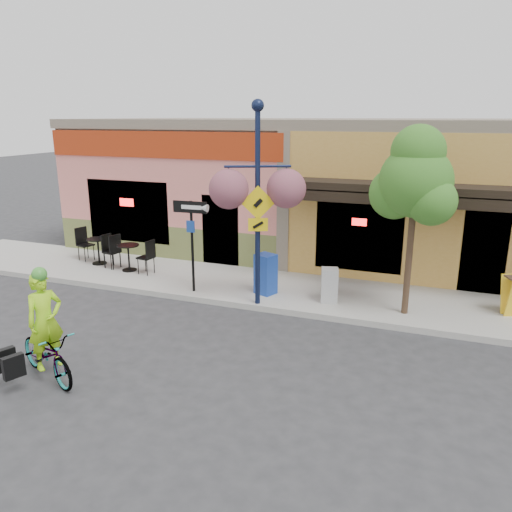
{
  "coord_description": "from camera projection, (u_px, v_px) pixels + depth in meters",
  "views": [
    {
      "loc": [
        3.23,
        -10.16,
        4.61
      ],
      "look_at": [
        -0.75,
        0.5,
        1.4
      ],
      "focal_mm": 35.0,
      "sensor_mm": 36.0,
      "label": 1
    }
  ],
  "objects": [
    {
      "name": "cafe_set_right",
      "position": [
        128.0,
        254.0,
        14.76
      ],
      "size": [
        1.82,
        1.07,
        1.03
      ],
      "primitive_type": null,
      "rotation": [
        0.0,
        0.0,
        -0.12
      ],
      "color": "black",
      "rests_on": "sidewalk"
    },
    {
      "name": "ground",
      "position": [
        279.0,
        323.0,
        11.5
      ],
      "size": [
        90.0,
        90.0,
        0.0
      ],
      "primitive_type": "plane",
      "color": "#2D2D30",
      "rests_on": "ground"
    },
    {
      "name": "newspaper_box_blue",
      "position": [
        266.0,
        274.0,
        12.85
      ],
      "size": [
        0.6,
        0.57,
        1.05
      ],
      "primitive_type": null,
      "rotation": [
        0.0,
        0.0,
        -0.4
      ],
      "color": "#1A3EA1",
      "rests_on": "sidewalk"
    },
    {
      "name": "sidewalk",
      "position": [
        302.0,
        292.0,
        13.28
      ],
      "size": [
        24.0,
        3.0,
        0.15
      ],
      "primitive_type": "cube",
      "color": "#9E9B93",
      "rests_on": "ground"
    },
    {
      "name": "building",
      "position": [
        345.0,
        185.0,
        17.65
      ],
      "size": [
        18.2,
        8.2,
        4.5
      ],
      "primitive_type": null,
      "color": "#DF786E",
      "rests_on": "ground"
    },
    {
      "name": "lamp_post",
      "position": [
        258.0,
        206.0,
        11.65
      ],
      "size": [
        1.66,
        1.2,
        4.83
      ],
      "primitive_type": null,
      "rotation": [
        0.0,
        0.0,
        0.43
      ],
      "color": "#111A38",
      "rests_on": "sidewalk"
    },
    {
      "name": "street_tree",
      "position": [
        412.0,
        222.0,
        11.11
      ],
      "size": [
        2.06,
        2.06,
        4.35
      ],
      "primitive_type": null,
      "rotation": [
        0.0,
        0.0,
        -0.25
      ],
      "color": "#3D7A26",
      "rests_on": "sidewalk"
    },
    {
      "name": "cyclist_rider",
      "position": [
        47.0,
        334.0,
        8.84
      ],
      "size": [
        0.64,
        0.76,
        1.76
      ],
      "primitive_type": "imported",
      "rotation": [
        0.0,
        0.0,
        1.17
      ],
      "color": "#A3E918",
      "rests_on": "ground"
    },
    {
      "name": "cafe_set_left",
      "position": [
        98.0,
        247.0,
        15.43
      ],
      "size": [
        1.95,
        1.36,
        1.06
      ],
      "primitive_type": null,
      "rotation": [
        0.0,
        0.0,
        -0.3
      ],
      "color": "black",
      "rests_on": "sidewalk"
    },
    {
      "name": "newspaper_box_grey",
      "position": [
        329.0,
        285.0,
        12.3
      ],
      "size": [
        0.48,
        0.45,
        0.86
      ],
      "primitive_type": null,
      "rotation": [
        0.0,
        0.0,
        0.26
      ],
      "color": "#ACACAC",
      "rests_on": "sidewalk"
    },
    {
      "name": "bicycle",
      "position": [
        47.0,
        354.0,
        8.96
      ],
      "size": [
        1.92,
        1.28,
        0.95
      ],
      "primitive_type": "imported",
      "rotation": [
        0.0,
        0.0,
        1.17
      ],
      "color": "maroon",
      "rests_on": "ground"
    },
    {
      "name": "curb",
      "position": [
        286.0,
        311.0,
        11.98
      ],
      "size": [
        24.0,
        0.12,
        0.15
      ],
      "primitive_type": "cube",
      "color": "#A8A59E",
      "rests_on": "ground"
    },
    {
      "name": "one_way_sign",
      "position": [
        192.0,
        247.0,
        12.84
      ],
      "size": [
        0.93,
        0.24,
        2.4
      ],
      "primitive_type": null,
      "rotation": [
        0.0,
        0.0,
        0.04
      ],
      "color": "black",
      "rests_on": "sidewalk"
    }
  ]
}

